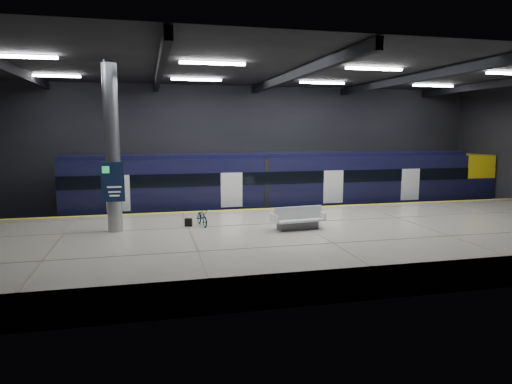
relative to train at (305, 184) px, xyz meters
name	(u,v)px	position (x,y,z in m)	size (l,w,h in m)	color
ground	(292,240)	(-2.64, -5.50, -2.06)	(30.00, 30.00, 0.00)	black
room_shell	(293,120)	(-2.64, -5.49, 3.66)	(30.10, 16.10, 8.05)	black
platform	(310,242)	(-2.64, -8.00, -1.51)	(30.00, 11.00, 1.10)	beige
safety_strip	(276,208)	(-2.64, -2.75, -0.95)	(30.00, 0.40, 0.01)	yellow
rails	(263,218)	(-2.64, 0.00, -1.98)	(30.00, 1.52, 0.16)	gray
train	(305,184)	(0.00, 0.00, 0.00)	(29.40, 2.84, 3.79)	black
bench	(298,221)	(-3.16, -7.92, -0.62)	(2.29, 1.15, 0.97)	#595B60
bicycle	(202,217)	(-7.00, -6.25, -0.58)	(0.50, 1.44, 0.76)	#99999E
pannier_bag	(188,222)	(-7.60, -6.25, -0.78)	(0.30, 0.18, 0.35)	black
info_column	(112,150)	(-10.64, -6.52, 2.40)	(0.90, 0.78, 6.90)	#9EA0A5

